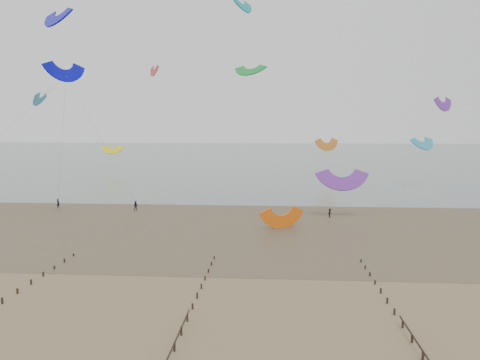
# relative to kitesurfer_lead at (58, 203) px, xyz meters

# --- Properties ---
(ground) EXTENTS (500.00, 500.00, 0.00)m
(ground) POSITION_rel_kitesurfer_lead_xyz_m (31.47, -44.95, -0.94)
(ground) COLOR brown
(ground) RESTS_ON ground
(sea_and_shore) EXTENTS (500.00, 665.00, 0.03)m
(sea_and_shore) POSITION_rel_kitesurfer_lead_xyz_m (27.40, -10.55, -0.94)
(sea_and_shore) COLOR #475654
(sea_and_shore) RESTS_ON ground
(kitesurfer_lead) EXTENTS (0.81, 0.68, 1.89)m
(kitesurfer_lead) POSITION_rel_kitesurfer_lead_xyz_m (0.00, 0.00, 0.00)
(kitesurfer_lead) COLOR black
(kitesurfer_lead) RESTS_ON ground
(kitesurfers) EXTENTS (144.87, 24.34, 1.87)m
(kitesurfers) POSITION_rel_kitesurfer_lead_xyz_m (57.15, 2.43, -0.11)
(kitesurfers) COLOR black
(kitesurfers) RESTS_ON ground
(grounded_kite) EXTENTS (8.01, 7.32, 3.57)m
(grounded_kite) POSITION_rel_kitesurfer_lead_xyz_m (44.22, -14.73, -0.94)
(grounded_kite) COLOR #FF6310
(grounded_kite) RESTS_ON ground
(kites_airborne) EXTENTS (233.23, 116.19, 42.81)m
(kites_airborne) POSITION_rel_kitesurfer_lead_xyz_m (19.43, 42.20, 17.92)
(kites_airborne) COLOR #028D94
(kites_airborne) RESTS_ON ground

